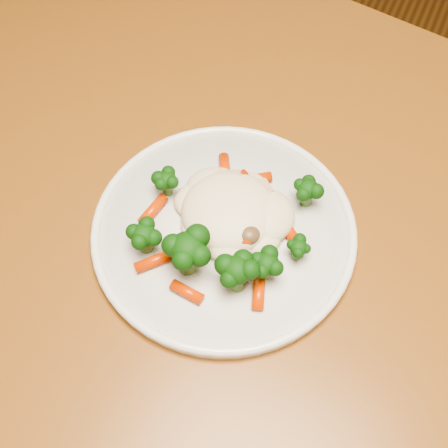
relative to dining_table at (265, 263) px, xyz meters
name	(u,v)px	position (x,y,z in m)	size (l,w,h in m)	color
dining_table	(265,263)	(0.00, 0.00, 0.00)	(1.30, 0.98, 0.75)	brown
plate	(224,231)	(-0.04, -0.04, 0.11)	(0.28, 0.28, 0.01)	white
meal	(224,223)	(-0.04, -0.04, 0.13)	(0.19, 0.18, 0.05)	#F8EBC7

